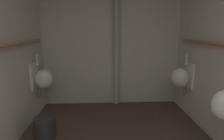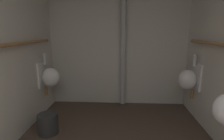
{
  "view_description": "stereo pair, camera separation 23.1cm",
  "coord_description": "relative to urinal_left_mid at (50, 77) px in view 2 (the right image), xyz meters",
  "views": [
    {
      "loc": [
        -0.16,
        -0.02,
        1.46
      ],
      "look_at": [
        -0.05,
        2.24,
        0.98
      ],
      "focal_mm": 29.28,
      "sensor_mm": 36.0,
      "label": 1
    },
    {
      "loc": [
        0.07,
        -0.02,
        1.46
      ],
      "look_at": [
        -0.05,
        2.24,
        0.98
      ],
      "focal_mm": 29.28,
      "sensor_mm": 36.0,
      "label": 2
    }
  ],
  "objects": [
    {
      "name": "urinal_left_mid",
      "position": [
        0.0,
        0.0,
        0.0
      ],
      "size": [
        0.32,
        0.3,
        0.76
      ],
      "color": "white"
    },
    {
      "name": "standpipe_back_wall",
      "position": [
        1.28,
        0.47,
        0.57
      ],
      "size": [
        0.1,
        0.1,
        2.45
      ],
      "primitive_type": "cylinder",
      "color": "#B2B2B2",
      "rests_on": "ground"
    },
    {
      "name": "waste_bin",
      "position": [
        0.2,
        -0.67,
        -0.53
      ],
      "size": [
        0.29,
        0.29,
        0.3
      ],
      "primitive_type": "cylinder",
      "color": "#2D2D2D",
      "rests_on": "ground"
    },
    {
      "name": "wall_back",
      "position": [
        1.19,
        0.58,
        0.57
      ],
      "size": [
        2.79,
        0.06,
        2.5
      ],
      "primitive_type": "cube",
      "color": "silver",
      "rests_on": "ground"
    },
    {
      "name": "urinal_right_far",
      "position": [
        2.38,
        -0.03,
        0.0
      ],
      "size": [
        0.32,
        0.3,
        0.76
      ],
      "color": "white"
    }
  ]
}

